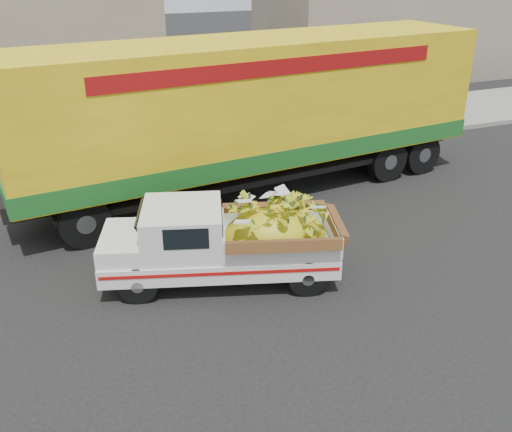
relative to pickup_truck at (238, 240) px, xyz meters
name	(u,v)px	position (x,y,z in m)	size (l,w,h in m)	color
ground	(278,279)	(0.68, -0.32, -0.80)	(100.00, 100.00, 0.00)	black
curb	(182,164)	(0.68, 6.33, -0.73)	(60.00, 0.25, 0.15)	gray
sidewalk	(164,144)	(0.68, 8.43, -0.73)	(60.00, 4.00, 0.14)	gray
building_right	(409,11)	(14.68, 15.33, 2.20)	(14.00, 6.00, 6.00)	gray
pickup_truck	(238,240)	(0.00, 0.00, 0.00)	(4.53, 2.78, 1.50)	black
semi_trailer	(255,110)	(1.93, 3.89, 1.32)	(12.04, 3.72, 3.80)	black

